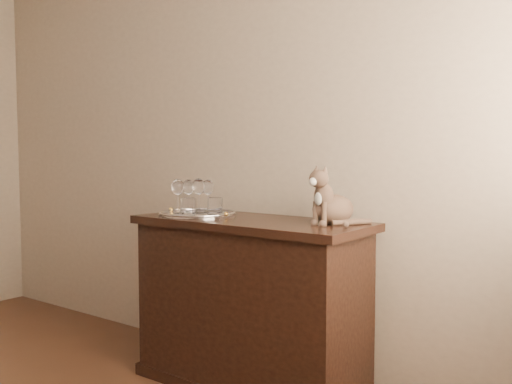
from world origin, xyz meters
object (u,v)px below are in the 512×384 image
at_px(tray, 197,214).
at_px(tumbler_b, 188,207).
at_px(wine_glass_b, 208,196).
at_px(cat, 333,194).
at_px(wine_glass_c, 178,196).
at_px(tumbler_c, 215,206).
at_px(wine_glass_d, 199,196).
at_px(sideboard, 251,304).
at_px(wine_glass_a, 189,195).

bearing_deg(tray, tumbler_b, -74.80).
xyz_separation_m(wine_glass_b, cat, (0.76, 0.01, 0.04)).
xyz_separation_m(wine_glass_c, tumbler_b, (0.13, -0.06, -0.05)).
bearing_deg(tumbler_c, wine_glass_d, 174.59).
relative_size(sideboard, cat, 4.42).
bearing_deg(tumbler_b, wine_glass_c, 155.75).
relative_size(sideboard, tray, 3.00).
relative_size(sideboard, wine_glass_a, 6.89).
height_order(sideboard, tumbler_b, tumbler_b).
height_order(wine_glass_b, tumbler_b, wine_glass_b).
distance_m(wine_glass_d, tumbler_c, 0.13).
relative_size(tray, cat, 1.47).
bearing_deg(wine_glass_a, cat, 3.71).
height_order(sideboard, tumbler_c, tumbler_c).
xyz_separation_m(sideboard, wine_glass_b, (-0.34, 0.07, 0.52)).
bearing_deg(tumbler_b, sideboard, 22.65).
distance_m(wine_glass_a, wine_glass_d, 0.09).
height_order(tray, wine_glass_b, wine_glass_b).
distance_m(wine_glass_b, wine_glass_c, 0.16).
bearing_deg(sideboard, wine_glass_a, 176.63).
relative_size(sideboard, tumbler_c, 13.65).
distance_m(wine_glass_b, wine_glass_d, 0.06).
height_order(tray, tumbler_b, tumbler_b).
relative_size(wine_glass_c, wine_glass_d, 0.99).
bearing_deg(wine_glass_a, tumbler_b, -46.88).
distance_m(sideboard, wine_glass_d, 0.63).
distance_m(wine_glass_c, tumbler_b, 0.15).
height_order(wine_glass_d, tumbler_b, wine_glass_d).
height_order(tumbler_b, tumbler_c, tumbler_b).
bearing_deg(tumbler_c, wine_glass_b, 146.89).
bearing_deg(sideboard, tumbler_c, -179.06).
distance_m(tumbler_c, cat, 0.66).
relative_size(wine_glass_a, wine_glass_c, 0.96).
xyz_separation_m(wine_glass_b, tumbler_c, (0.11, -0.07, -0.04)).
relative_size(wine_glass_d, tumbler_b, 2.03).
bearing_deg(sideboard, cat, 11.14).
height_order(tumbler_c, cat, cat).
height_order(tray, cat, cat).
distance_m(sideboard, tray, 0.54).
bearing_deg(wine_glass_d, tumbler_c, -5.41).
height_order(sideboard, wine_glass_c, wine_glass_c).
relative_size(wine_glass_b, cat, 0.65).
xyz_separation_m(wine_glass_d, tumbler_c, (0.12, -0.01, -0.05)).
height_order(wine_glass_a, wine_glass_d, wine_glass_d).
height_order(wine_glass_c, tumbler_b, wine_glass_c).
height_order(wine_glass_b, wine_glass_c, wine_glass_c).
distance_m(tray, cat, 0.76).
bearing_deg(wine_glass_a, wine_glass_c, -84.24).
bearing_deg(wine_glass_c, tray, 18.57).
xyz_separation_m(sideboard, cat, (0.42, 0.08, 0.56)).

